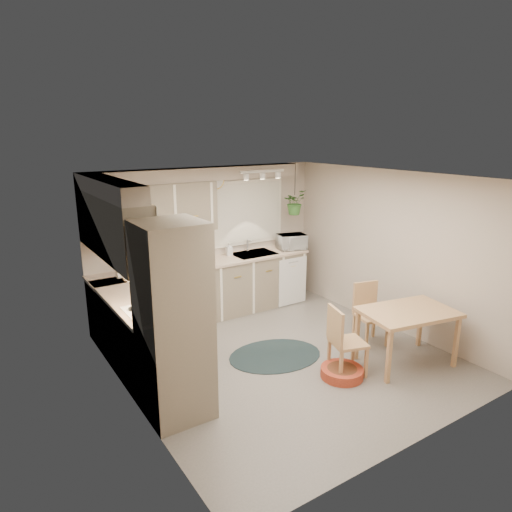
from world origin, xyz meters
name	(u,v)px	position (x,y,z in m)	size (l,w,h in m)	color
floor	(283,358)	(0.00, 0.00, 0.00)	(4.20, 4.20, 0.00)	slate
ceiling	(286,177)	(0.00, 0.00, 2.40)	(4.20, 4.20, 0.00)	white
wall_back	(208,241)	(0.00, 2.10, 1.20)	(4.00, 0.04, 2.40)	#B1A292
wall_front	(423,331)	(0.00, -2.10, 1.20)	(4.00, 0.04, 2.40)	#B1A292
wall_left	(129,304)	(-2.00, 0.00, 1.20)	(0.04, 4.20, 2.40)	#B1A292
wall_right	(391,251)	(2.00, 0.00, 1.20)	(0.04, 4.20, 2.40)	#B1A292
base_cab_left	(135,333)	(-1.70, 0.88, 0.45)	(0.60, 1.85, 0.90)	gray
base_cab_back	(207,291)	(-0.20, 1.80, 0.45)	(3.60, 0.60, 0.90)	gray
counter_left	(133,298)	(-1.69, 0.88, 0.92)	(0.64, 1.89, 0.04)	beige
counter_back	(206,263)	(-0.20, 1.79, 0.92)	(3.64, 0.64, 0.04)	beige
oven_stack	(174,322)	(-1.68, -0.38, 1.05)	(0.65, 0.65, 2.10)	gray
wall_oven_face	(202,316)	(-1.35, -0.38, 1.05)	(0.02, 0.56, 0.58)	silver
upper_cab_left	(113,227)	(-1.82, 1.00, 1.83)	(0.35, 2.00, 0.75)	gray
upper_cab_back	(151,210)	(-1.00, 1.93, 1.83)	(2.00, 0.35, 0.75)	gray
soffit_left	(108,187)	(-1.85, 1.00, 2.30)	(0.30, 2.00, 0.20)	#B1A292
soffit_back	(199,174)	(-0.20, 1.95, 2.30)	(3.60, 0.30, 0.20)	#B1A292
cooktop	(150,311)	(-1.68, 0.30, 0.94)	(0.52, 0.58, 0.02)	silver
range_hood	(146,273)	(-1.70, 0.30, 1.40)	(0.40, 0.60, 0.14)	silver
window_blinds	(245,213)	(0.70, 2.07, 1.60)	(1.40, 0.02, 1.00)	silver
window_frame	(245,213)	(0.70, 2.08, 1.60)	(1.50, 0.02, 1.10)	silver
sink	(254,256)	(0.70, 1.80, 0.90)	(0.70, 0.48, 0.10)	#ADB0B5
dishwasher_front	(293,281)	(1.30, 1.49, 0.42)	(0.58, 0.01, 0.83)	silver
track_light_bar	(262,171)	(0.70, 1.55, 2.33)	(0.80, 0.04, 0.04)	silver
wall_clock	(216,180)	(0.15, 2.07, 2.18)	(0.30, 0.30, 0.03)	gold
dining_table	(406,337)	(1.26, -0.97, 0.37)	(1.17, 0.78, 0.73)	tan
chair_left	(348,341)	(0.44, -0.75, 0.44)	(0.41, 0.41, 0.88)	tan
chair_back	(371,315)	(1.31, -0.32, 0.43)	(0.41, 0.41, 0.87)	tan
braided_rug	(275,355)	(-0.05, 0.10, 0.01)	(1.28, 0.96, 0.01)	black
pet_bed	(342,372)	(0.32, -0.79, 0.06)	(0.53, 0.53, 0.12)	#BA3E25
microwave	(292,240)	(1.42, 1.70, 1.10)	(0.48, 0.26, 0.32)	silver
soap_bottle	(229,252)	(0.31, 1.95, 0.99)	(0.10, 0.21, 0.10)	silver
hanging_plant	(295,205)	(1.47, 1.70, 1.72)	(0.38, 0.43, 0.33)	#336628
coffee_maker	(146,262)	(-1.18, 1.80, 1.09)	(0.16, 0.20, 0.29)	black
toaster	(177,261)	(-0.69, 1.82, 1.03)	(0.29, 0.17, 0.18)	#ADB0B5
knife_block	(186,257)	(-0.51, 1.85, 1.05)	(0.10, 0.10, 0.22)	tan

